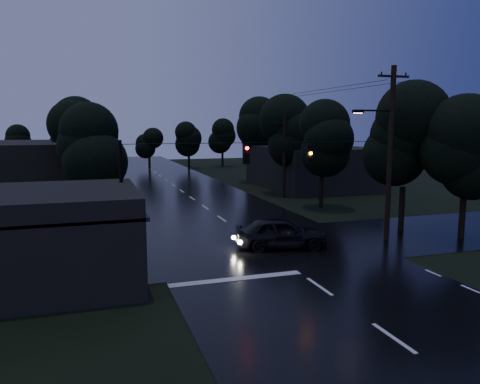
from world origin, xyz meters
TOP-DOWN VIEW (x-y plane):
  - ground at (0.00, 0.00)m, footprint 160.00×160.00m
  - main_road at (0.00, 30.00)m, footprint 12.00×120.00m
  - cross_street at (0.00, 12.00)m, footprint 60.00×9.00m
  - building_far_right at (14.00, 34.00)m, footprint 10.00×14.00m
  - building_far_left at (-14.00, 40.00)m, footprint 10.00×16.00m
  - utility_pole_main at (7.41, 11.00)m, footprint 3.50×0.30m
  - utility_pole_far at (8.30, 28.00)m, footprint 2.00×0.30m
  - anchor_pole_left at (-7.50, 11.00)m, footprint 0.18×0.18m
  - span_signals at (0.56, 10.99)m, footprint 15.00×0.37m
  - tree_corner_near at (10.00, 13.00)m, footprint 4.48×4.48m
  - tree_corner_far at (12.00, 10.00)m, footprint 3.92×3.92m
  - tree_left_a at (-9.00, 22.00)m, footprint 3.92×3.92m
  - tree_left_b at (-9.60, 30.00)m, footprint 4.20×4.20m
  - tree_left_c at (-10.20, 40.00)m, footprint 4.48×4.48m
  - tree_right_a at (9.00, 22.00)m, footprint 4.20×4.20m
  - tree_right_b at (9.60, 30.00)m, footprint 4.48×4.48m
  - tree_right_c at (10.20, 40.00)m, footprint 4.76×4.76m
  - car at (0.92, 11.28)m, footprint 5.34×3.03m

SIDE VIEW (x-z plane):
  - ground at x=0.00m, z-range 0.00..0.00m
  - main_road at x=0.00m, z-range -0.01..0.01m
  - cross_street at x=0.00m, z-range -0.01..0.01m
  - car at x=0.92m, z-range 0.00..1.71m
  - building_far_right at x=14.00m, z-range 0.00..4.40m
  - building_far_left at x=-14.00m, z-range 0.00..5.00m
  - anchor_pole_left at x=-7.50m, z-range 0.00..6.00m
  - utility_pole_far at x=8.30m, z-range 0.13..7.63m
  - tree_corner_far at x=12.00m, z-range 1.11..9.37m
  - tree_left_a at x=-9.00m, z-range 1.11..9.37m
  - span_signals at x=0.56m, z-range 4.69..5.80m
  - utility_pole_main at x=7.41m, z-range 0.26..10.26m
  - tree_left_b at x=-9.60m, z-range 1.19..10.04m
  - tree_right_a at x=9.00m, z-range 1.19..10.04m
  - tree_corner_near at x=10.00m, z-range 1.27..10.71m
  - tree_left_c at x=-10.20m, z-range 1.27..10.71m
  - tree_right_b at x=9.60m, z-range 1.27..10.71m
  - tree_right_c at x=10.20m, z-range 1.35..11.38m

